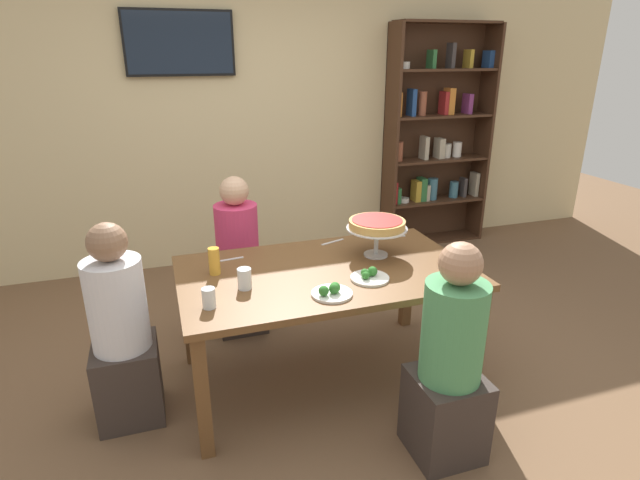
# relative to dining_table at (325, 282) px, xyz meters

# --- Properties ---
(ground_plane) EXTENTS (12.00, 12.00, 0.00)m
(ground_plane) POSITION_rel_dining_table_xyz_m (0.00, 0.00, -0.66)
(ground_plane) COLOR brown
(rear_partition) EXTENTS (8.00, 0.12, 2.80)m
(rear_partition) POSITION_rel_dining_table_xyz_m (0.00, 2.20, 0.74)
(rear_partition) COLOR beige
(rear_partition) RESTS_ON ground_plane
(dining_table) EXTENTS (1.69, 1.00, 0.74)m
(dining_table) POSITION_rel_dining_table_xyz_m (0.00, 0.00, 0.00)
(dining_table) COLOR brown
(dining_table) RESTS_ON ground_plane
(bookshelf) EXTENTS (1.10, 0.30, 2.21)m
(bookshelf) POSITION_rel_dining_table_xyz_m (1.89, 2.02, 0.44)
(bookshelf) COLOR #422819
(bookshelf) RESTS_ON ground_plane
(television) EXTENTS (0.91, 0.05, 0.53)m
(television) POSITION_rel_dining_table_xyz_m (-0.57, 2.11, 1.35)
(television) COLOR black
(diner_far_left) EXTENTS (0.34, 0.34, 1.15)m
(diner_far_left) POSITION_rel_dining_table_xyz_m (-0.39, 0.78, -0.17)
(diner_far_left) COLOR #382D28
(diner_far_left) RESTS_ON ground_plane
(diner_head_west) EXTENTS (0.34, 0.34, 1.15)m
(diner_head_west) POSITION_rel_dining_table_xyz_m (-1.15, 0.00, -0.17)
(diner_head_west) COLOR #382D28
(diner_head_west) RESTS_ON ground_plane
(diner_near_right) EXTENTS (0.34, 0.34, 1.15)m
(diner_near_right) POSITION_rel_dining_table_xyz_m (0.37, -0.79, -0.17)
(diner_near_right) COLOR #382D28
(diner_near_right) RESTS_ON ground_plane
(deep_dish_pizza_stand) EXTENTS (0.38, 0.38, 0.24)m
(deep_dish_pizza_stand) POSITION_rel_dining_table_xyz_m (0.37, 0.11, 0.28)
(deep_dish_pizza_stand) COLOR silver
(deep_dish_pizza_stand) RESTS_ON dining_table
(salad_plate_near_diner) EXTENTS (0.22, 0.22, 0.07)m
(salad_plate_near_diner) POSITION_rel_dining_table_xyz_m (0.19, -0.20, 0.10)
(salad_plate_near_diner) COLOR white
(salad_plate_near_diner) RESTS_ON dining_table
(salad_plate_far_diner) EXTENTS (0.22, 0.22, 0.07)m
(salad_plate_far_diner) POSITION_rel_dining_table_xyz_m (-0.08, -0.32, 0.10)
(salad_plate_far_diner) COLOR white
(salad_plate_far_diner) RESTS_ON dining_table
(beer_glass_amber_tall) EXTENTS (0.06, 0.06, 0.16)m
(beer_glass_amber_tall) POSITION_rel_dining_table_xyz_m (-0.62, 0.14, 0.16)
(beer_glass_amber_tall) COLOR gold
(beer_glass_amber_tall) RESTS_ON dining_table
(water_glass_clear_near) EXTENTS (0.08, 0.08, 0.12)m
(water_glass_clear_near) POSITION_rel_dining_table_xyz_m (-0.49, -0.10, 0.14)
(water_glass_clear_near) COLOR white
(water_glass_clear_near) RESTS_ON dining_table
(water_glass_clear_far) EXTENTS (0.07, 0.07, 0.10)m
(water_glass_clear_far) POSITION_rel_dining_table_xyz_m (-0.70, -0.26, 0.14)
(water_glass_clear_far) COLOR white
(water_glass_clear_far) RESTS_ON dining_table
(cutlery_fork_near) EXTENTS (0.18, 0.07, 0.00)m
(cutlery_fork_near) POSITION_rel_dining_table_xyz_m (0.19, 0.41, 0.09)
(cutlery_fork_near) COLOR silver
(cutlery_fork_near) RESTS_ON dining_table
(cutlery_knife_near) EXTENTS (0.18, 0.06, 0.00)m
(cutlery_knife_near) POSITION_rel_dining_table_xyz_m (0.62, 0.39, 0.09)
(cutlery_knife_near) COLOR silver
(cutlery_knife_near) RESTS_ON dining_table
(cutlery_fork_far) EXTENTS (0.18, 0.05, 0.00)m
(cutlery_fork_far) POSITION_rel_dining_table_xyz_m (0.56, -0.39, 0.09)
(cutlery_fork_far) COLOR silver
(cutlery_fork_far) RESTS_ON dining_table
(cutlery_knife_far) EXTENTS (0.18, 0.04, 0.00)m
(cutlery_knife_far) POSITION_rel_dining_table_xyz_m (-0.51, 0.33, 0.09)
(cutlery_knife_far) COLOR silver
(cutlery_knife_far) RESTS_ON dining_table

